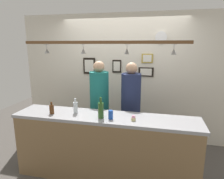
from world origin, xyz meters
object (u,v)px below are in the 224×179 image
bottle_champagne_green (101,110)px  drink_can (111,115)px  wall_clock (161,37)px  person_middle_teal_shirt (99,98)px  bottle_soda_clear (76,107)px  picture_frame_caricature (89,66)px  person_right_navy_shirt (131,101)px  cupcake (133,118)px  bottle_beer_brown_stubby (52,109)px  picture_frame_crest (117,66)px  picture_frame_upper_small (147,58)px  picture_frame_lower_pair (146,72)px

bottle_champagne_green → drink_can: 0.15m
wall_clock → person_middle_teal_shirt: bearing=-146.4°
bottle_soda_clear → picture_frame_caricature: bearing=100.8°
bottle_soda_clear → picture_frame_caricature: 1.49m
bottle_soda_clear → person_right_navy_shirt: bearing=43.7°
person_middle_teal_shirt → cupcake: (0.72, -0.80, -0.02)m
picture_frame_caricature → cupcake: bearing=-52.4°
bottle_champagne_green → cupcake: (0.46, 0.01, -0.08)m
bottle_beer_brown_stubby → cupcake: 1.22m
person_right_navy_shirt → picture_frame_crest: (-0.40, 0.69, 0.52)m
picture_frame_caricature → picture_frame_crest: picture_frame_caricature is taller
bottle_soda_clear → picture_frame_upper_small: (0.95, 1.39, 0.65)m
person_right_navy_shirt → bottle_soda_clear: person_right_navy_shirt is taller
bottle_champagne_green → cupcake: 0.46m
cupcake → picture_frame_caricature: (-1.15, 1.49, 0.52)m
bottle_soda_clear → wall_clock: wall_clock is taller
person_right_navy_shirt → picture_frame_caricature: size_ratio=4.98×
bottle_beer_brown_stubby → picture_frame_upper_small: (1.28, 1.49, 0.67)m
picture_frame_lower_pair → picture_frame_caricature: bearing=180.0°
bottle_soda_clear → cupcake: bearing=-6.5°
wall_clock → bottle_beer_brown_stubby: bearing=-135.8°
cupcake → picture_frame_lower_pair: picture_frame_lower_pair is taller
picture_frame_crest → bottle_champagne_green: bearing=-86.5°
picture_frame_lower_pair → wall_clock: (0.26, -0.01, 0.67)m
bottle_champagne_green → picture_frame_caricature: (-0.69, 1.50, 0.44)m
person_middle_teal_shirt → bottle_champagne_green: size_ratio=5.69×
person_right_navy_shirt → wall_clock: size_ratio=7.70×
drink_can → picture_frame_lower_pair: (0.37, 1.50, 0.41)m
cupcake → bottle_soda_clear: bearing=173.5°
picture_frame_upper_small → wall_clock: size_ratio=1.00×
picture_frame_upper_small → picture_frame_lower_pair: bearing=180.0°
cupcake → picture_frame_upper_small: picture_frame_upper_small is taller
person_middle_teal_shirt → picture_frame_upper_small: size_ratio=7.76×
bottle_soda_clear → picture_frame_upper_small: 1.80m
drink_can → picture_frame_caricature: bearing=119.0°
person_middle_teal_shirt → wall_clock: (1.03, 0.69, 1.09)m
person_right_navy_shirt → picture_frame_caricature: bearing=145.3°
drink_can → bottle_champagne_green: bearing=179.9°
bottle_beer_brown_stubby → picture_frame_lower_pair: 2.00m
person_middle_teal_shirt → bottle_beer_brown_stubby: bearing=-121.8°
bottle_champagne_green → drink_can: bearing=-0.1°
picture_frame_crest → picture_frame_lower_pair: bearing=0.0°
bottle_beer_brown_stubby → drink_can: size_ratio=1.48×
person_right_navy_shirt → bottle_soda_clear: size_ratio=7.36×
person_middle_teal_shirt → person_right_navy_shirt: bearing=0.0°
person_right_navy_shirt → cupcake: size_ratio=21.71×
picture_frame_upper_small → picture_frame_lower_pair: picture_frame_upper_small is taller
cupcake → picture_frame_crest: 1.68m
person_right_navy_shirt → wall_clock: wall_clock is taller
bottle_beer_brown_stubby → picture_frame_lower_pair: (1.27, 1.49, 0.40)m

